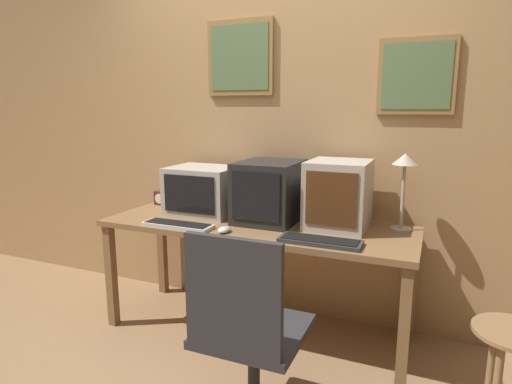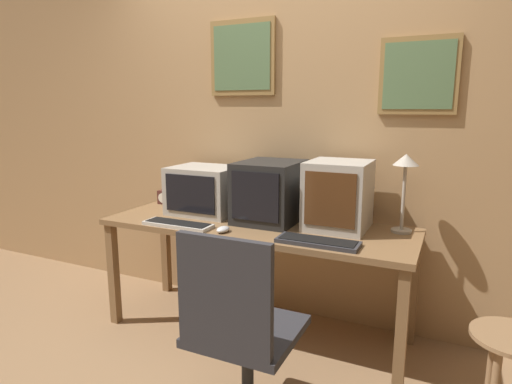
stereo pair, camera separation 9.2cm
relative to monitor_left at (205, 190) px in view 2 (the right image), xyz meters
name	(u,v)px [view 2 (the right image)]	position (x,y,z in m)	size (l,w,h in m)	color
wall_back	(282,130)	(0.44, 0.30, 0.40)	(8.00, 0.08, 2.60)	tan
desk	(256,235)	(0.44, -0.11, -0.24)	(1.96, 0.68, 0.74)	olive
monitor_left	(205,190)	(0.00, 0.00, 0.00)	(0.45, 0.38, 0.32)	#B7B2A8
monitor_center	(270,192)	(0.49, -0.01, 0.03)	(0.37, 0.45, 0.39)	black
monitor_right	(338,195)	(0.93, 0.01, 0.04)	(0.36, 0.39, 0.41)	#B7B2A8
keyboard_main	(178,224)	(0.03, -0.37, -0.15)	(0.45, 0.14, 0.03)	beige
keyboard_side	(318,242)	(0.91, -0.34, -0.15)	(0.45, 0.16, 0.03)	#333338
mouse_near_keyboard	(223,229)	(0.34, -0.36, -0.14)	(0.07, 0.10, 0.03)	silver
desk_clock	(165,197)	(-0.43, 0.11, -0.11)	(0.10, 0.06, 0.10)	#4C231E
desk_lamp	(405,172)	(1.29, 0.09, 0.19)	(0.15, 0.15, 0.46)	#B2A899
office_chair	(241,347)	(0.75, -0.94, -0.48)	(0.48, 0.48, 0.96)	black
side_stool	(512,356)	(1.85, -0.40, -0.54)	(0.36, 0.36, 0.46)	#8E6B47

